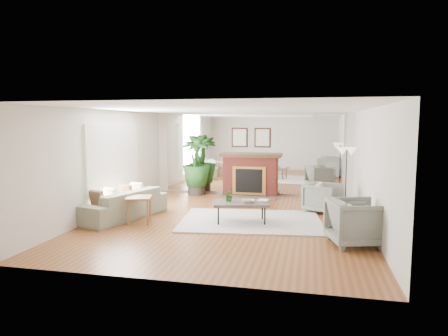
% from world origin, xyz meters
% --- Properties ---
extents(ground, '(7.00, 7.00, 0.00)m').
position_xyz_m(ground, '(0.00, 0.00, 0.00)').
color(ground, brown).
rests_on(ground, ground).
extents(wall_left, '(0.02, 7.00, 2.50)m').
position_xyz_m(wall_left, '(-2.99, 0.00, 1.25)').
color(wall_left, silver).
rests_on(wall_left, ground).
extents(wall_right, '(0.02, 7.00, 2.50)m').
position_xyz_m(wall_right, '(2.99, 0.00, 1.25)').
color(wall_right, silver).
rests_on(wall_right, ground).
extents(wall_back, '(6.00, 0.02, 2.50)m').
position_xyz_m(wall_back, '(0.00, 3.49, 1.25)').
color(wall_back, silver).
rests_on(wall_back, ground).
extents(mirror_panel, '(5.40, 0.04, 2.40)m').
position_xyz_m(mirror_panel, '(0.00, 3.47, 1.25)').
color(mirror_panel, silver).
rests_on(mirror_panel, wall_back).
extents(window_panel, '(0.04, 2.40, 1.50)m').
position_xyz_m(window_panel, '(-2.96, 0.40, 1.35)').
color(window_panel, '#B2E09E').
rests_on(window_panel, wall_left).
extents(fireplace, '(1.85, 0.83, 2.05)m').
position_xyz_m(fireplace, '(0.00, 3.26, 0.66)').
color(fireplace, maroon).
rests_on(fireplace, ground).
extents(area_rug, '(3.32, 2.55, 0.03)m').
position_xyz_m(area_rug, '(0.51, 0.08, 0.02)').
color(area_rug, silver).
rests_on(area_rug, ground).
extents(coffee_table, '(1.31, 0.94, 0.48)m').
position_xyz_m(coffee_table, '(0.31, -0.11, 0.44)').
color(coffee_table, '#554A43').
rests_on(coffee_table, ground).
extents(sofa, '(1.50, 2.41, 0.66)m').
position_xyz_m(sofa, '(-2.45, -0.21, 0.33)').
color(sofa, gray).
rests_on(sofa, ground).
extents(armchair_back, '(1.05, 1.04, 0.73)m').
position_xyz_m(armchair_back, '(2.10, 1.40, 0.36)').
color(armchair_back, gray).
rests_on(armchair_back, ground).
extents(armchair_front, '(1.12, 1.10, 0.83)m').
position_xyz_m(armchair_front, '(2.60, -1.20, 0.42)').
color(armchair_front, gray).
rests_on(armchair_front, ground).
extents(side_table, '(0.64, 0.64, 0.60)m').
position_xyz_m(side_table, '(-1.86, -0.60, 0.50)').
color(side_table, '#9B693E').
rests_on(side_table, ground).
extents(potted_ficus, '(0.88, 0.88, 1.83)m').
position_xyz_m(potted_ficus, '(-1.63, 3.10, 0.98)').
color(potted_ficus, '#2A231F').
rests_on(potted_ficus, ground).
extents(floor_lamp, '(0.51, 0.28, 1.56)m').
position_xyz_m(floor_lamp, '(2.70, 2.28, 1.33)').
color(floor_lamp, black).
rests_on(floor_lamp, ground).
extents(tabletop_plant, '(0.29, 0.26, 0.30)m').
position_xyz_m(tabletop_plant, '(0.04, -0.08, 0.63)').
color(tabletop_plant, '#295E22').
rests_on(tabletop_plant, coffee_table).
extents(fruit_bowl, '(0.32, 0.32, 0.06)m').
position_xyz_m(fruit_bowl, '(0.48, -0.15, 0.51)').
color(fruit_bowl, '#9B693E').
rests_on(fruit_bowl, coffee_table).
extents(book, '(0.22, 0.30, 0.02)m').
position_xyz_m(book, '(0.66, 0.10, 0.49)').
color(book, '#9B693E').
rests_on(book, coffee_table).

